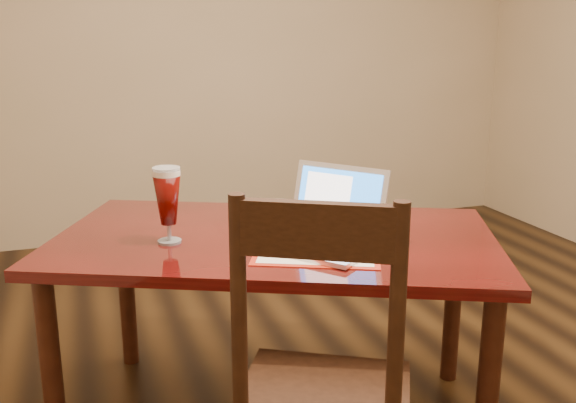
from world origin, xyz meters
name	(u,v)px	position (x,y,z in m)	size (l,w,h in m)	color
ground	(380,399)	(0.00, 0.00, 0.00)	(5.00, 5.00, 0.00)	black
dining_table	(274,257)	(-0.45, 0.02, 0.66)	(1.80, 1.46, 1.01)	#4F0B0A
dining_chair	(322,395)	(-0.53, -0.68, 0.51)	(0.62, 0.61, 1.09)	black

